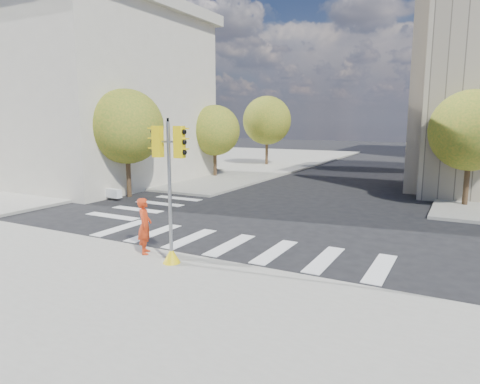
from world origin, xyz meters
name	(u,v)px	position (x,y,z in m)	size (l,w,h in m)	color
ground	(256,233)	(0.00, 0.00, 0.00)	(160.00, 160.00, 0.00)	black
sidewalk_near	(0,364)	(0.00, -11.00, 0.07)	(30.00, 14.00, 0.15)	gray
sidewalk_far_left	(199,159)	(-20.00, 26.00, 0.07)	(28.00, 40.00, 0.15)	gray
classical_building	(68,96)	(-20.00, 8.00, 6.44)	(19.00, 15.00, 12.70)	beige
tree_lw_near	(126,127)	(-10.50, 4.00, 4.20)	(4.40, 4.40, 6.41)	#382616
tree_lw_mid	(215,131)	(-10.50, 14.00, 3.76)	(4.00, 4.00, 5.77)	#382616
tree_lw_far	(267,120)	(-10.50, 24.00, 4.54)	(4.80, 4.80, 6.95)	#382616
tree_re_near	(471,131)	(7.50, 10.00, 4.05)	(4.20, 4.20, 6.16)	#382616
tree_re_mid	(471,123)	(7.50, 22.00, 4.35)	(4.60, 4.60, 6.66)	#382616
tree_re_far	(471,127)	(7.50, 34.00, 3.87)	(4.00, 4.00, 5.88)	#382616
lamp_far	(478,120)	(8.00, 28.00, 4.58)	(0.35, 0.18, 8.11)	black
traffic_signal	(170,203)	(-0.54, -4.99, 2.06)	(1.08, 0.56, 4.51)	yellow
photographer	(145,226)	(-1.93, -4.60, 1.10)	(0.69, 0.45, 1.90)	red
planter_wall	(87,189)	(-13.00, 3.01, 0.40)	(6.00, 0.40, 0.50)	silver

